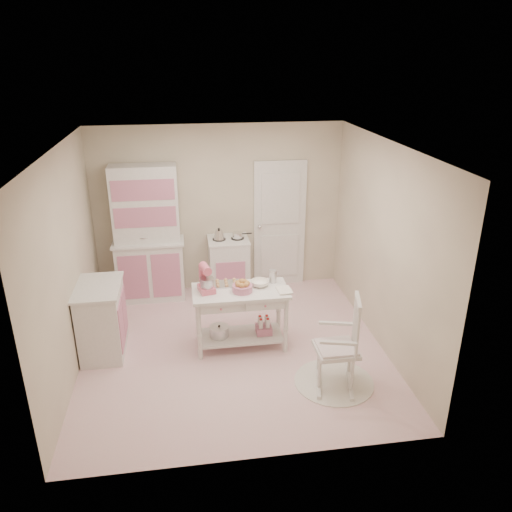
# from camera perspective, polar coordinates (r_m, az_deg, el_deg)

# --- Properties ---
(room_shell) EXTENTS (3.84, 3.84, 2.62)m
(room_shell) POSITION_cam_1_polar(r_m,az_deg,el_deg) (5.84, -2.81, 3.19)
(room_shell) COLOR pink
(room_shell) RESTS_ON ground
(door) EXTENTS (0.82, 0.05, 2.04)m
(door) POSITION_cam_1_polar(r_m,az_deg,el_deg) (7.93, 2.71, 3.62)
(door) COLOR white
(door) RESTS_ON ground
(hutch) EXTENTS (1.06, 0.50, 2.08)m
(hutch) POSITION_cam_1_polar(r_m,az_deg,el_deg) (7.60, -12.29, 2.44)
(hutch) COLOR white
(hutch) RESTS_ON ground
(stove) EXTENTS (0.62, 0.57, 0.92)m
(stove) POSITION_cam_1_polar(r_m,az_deg,el_deg) (7.77, -3.12, -1.20)
(stove) COLOR white
(stove) RESTS_ON ground
(base_cabinet) EXTENTS (0.54, 0.84, 0.92)m
(base_cabinet) POSITION_cam_1_polar(r_m,az_deg,el_deg) (6.57, -17.20, -6.93)
(base_cabinet) COLOR white
(base_cabinet) RESTS_ON ground
(lace_rug) EXTENTS (0.92, 0.92, 0.01)m
(lace_rug) POSITION_cam_1_polar(r_m,az_deg,el_deg) (6.04, 8.88, -14.00)
(lace_rug) COLOR white
(lace_rug) RESTS_ON ground
(rocking_chair) EXTENTS (0.64, 0.81, 1.10)m
(rocking_chair) POSITION_cam_1_polar(r_m,az_deg,el_deg) (5.74, 9.20, -9.61)
(rocking_chair) COLOR white
(rocking_chair) RESTS_ON ground
(work_table) EXTENTS (1.20, 0.60, 0.80)m
(work_table) POSITION_cam_1_polar(r_m,az_deg,el_deg) (6.43, -1.76, -7.09)
(work_table) COLOR white
(work_table) RESTS_ON ground
(stand_mixer) EXTENTS (0.26, 0.32, 0.34)m
(stand_mixer) POSITION_cam_1_polar(r_m,az_deg,el_deg) (6.16, -5.72, -2.63)
(stand_mixer) COLOR #E25F79
(stand_mixer) RESTS_ON work_table
(cookie_tray) EXTENTS (0.34, 0.24, 0.02)m
(cookie_tray) POSITION_cam_1_polar(r_m,az_deg,el_deg) (6.39, -3.33, -3.21)
(cookie_tray) COLOR silver
(cookie_tray) RESTS_ON work_table
(bread_basket) EXTENTS (0.25, 0.25, 0.09)m
(bread_basket) POSITION_cam_1_polar(r_m,az_deg,el_deg) (6.18, -1.56, -3.71)
(bread_basket) COLOR #C77292
(bread_basket) RESTS_ON work_table
(mixing_bowl) EXTENTS (0.23, 0.23, 0.07)m
(mixing_bowl) POSITION_cam_1_polar(r_m,az_deg,el_deg) (6.33, 0.45, -3.13)
(mixing_bowl) COLOR white
(mixing_bowl) RESTS_ON work_table
(metal_pitcher) EXTENTS (0.10, 0.10, 0.17)m
(metal_pitcher) POSITION_cam_1_polar(r_m,az_deg,el_deg) (6.41, 1.93, -2.33)
(metal_pitcher) COLOR silver
(metal_pitcher) RESTS_ON work_table
(recipe_book) EXTENTS (0.19, 0.24, 0.02)m
(recipe_book) POSITION_cam_1_polar(r_m,az_deg,el_deg) (6.20, 2.48, -4.01)
(recipe_book) COLOR white
(recipe_book) RESTS_ON work_table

